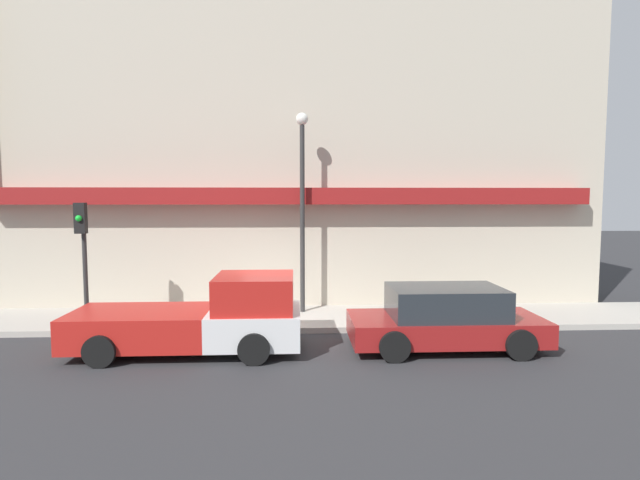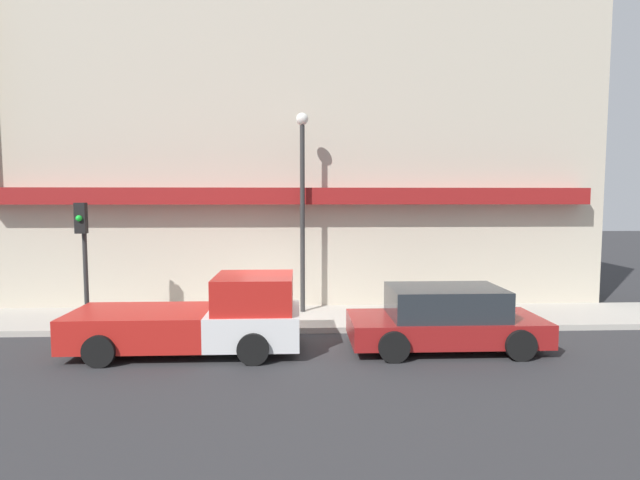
# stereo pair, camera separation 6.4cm
# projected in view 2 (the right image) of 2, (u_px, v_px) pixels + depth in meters

# --- Properties ---
(ground_plane) EXTENTS (80.00, 80.00, 0.00)m
(ground_plane) POSITION_uv_depth(u_px,v_px,m) (291.00, 334.00, 12.93)
(ground_plane) COLOR #2D2D30
(sidewalk) EXTENTS (36.00, 2.74, 0.16)m
(sidewalk) POSITION_uv_depth(u_px,v_px,m) (291.00, 318.00, 14.29)
(sidewalk) COLOR #ADA89E
(sidewalk) RESTS_ON ground
(building) EXTENTS (19.80, 3.80, 10.23)m
(building) POSITION_uv_depth(u_px,v_px,m) (291.00, 151.00, 16.71)
(building) COLOR #BCB29E
(building) RESTS_ON ground
(pickup_truck) EXTENTS (5.15, 2.16, 1.76)m
(pickup_truck) POSITION_uv_depth(u_px,v_px,m) (203.00, 318.00, 11.39)
(pickup_truck) COLOR silver
(pickup_truck) RESTS_ON ground
(parked_car) EXTENTS (4.45, 2.11, 1.45)m
(parked_car) POSITION_uv_depth(u_px,v_px,m) (445.00, 319.00, 11.64)
(parked_car) COLOR maroon
(parked_car) RESTS_ON ground
(fire_hydrant) EXTENTS (0.21, 0.21, 0.74)m
(fire_hydrant) POSITION_uv_depth(u_px,v_px,m) (401.00, 306.00, 13.81)
(fire_hydrant) COLOR #196633
(fire_hydrant) RESTS_ON sidewalk
(street_lamp) EXTENTS (0.36, 0.36, 5.82)m
(street_lamp) POSITION_uv_depth(u_px,v_px,m) (302.00, 190.00, 14.53)
(street_lamp) COLOR #2D2D2D
(street_lamp) RESTS_ON sidewalk
(traffic_light) EXTENTS (0.28, 0.42, 3.24)m
(traffic_light) POSITION_uv_depth(u_px,v_px,m) (83.00, 241.00, 13.07)
(traffic_light) COLOR #2D2D2D
(traffic_light) RESTS_ON sidewalk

